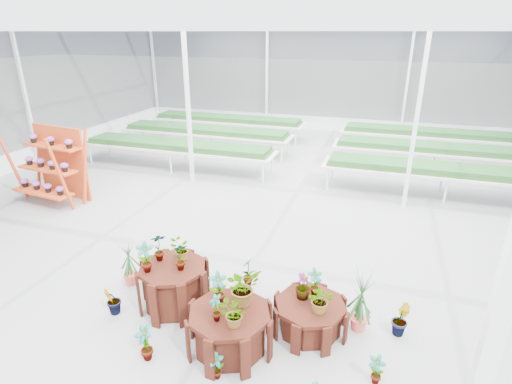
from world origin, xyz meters
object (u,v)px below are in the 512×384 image
(plinth_low, at_px, (310,317))
(plinth_mid, at_px, (230,330))
(shelf_rack, at_px, (49,166))
(plinth_tall, at_px, (174,286))

(plinth_low, bearing_deg, plinth_mid, -145.01)
(plinth_mid, bearing_deg, shelf_rack, 151.06)
(plinth_low, xyz_separation_m, shelf_rack, (-7.36, 2.82, 0.72))
(plinth_mid, distance_m, plinth_low, 1.22)
(plinth_tall, height_order, plinth_low, plinth_tall)
(shelf_rack, bearing_deg, plinth_tall, -22.06)
(plinth_tall, xyz_separation_m, plinth_mid, (1.20, -0.60, -0.06))
(plinth_low, bearing_deg, shelf_rack, 159.06)
(plinth_tall, height_order, shelf_rack, shelf_rack)
(plinth_low, distance_m, shelf_rack, 7.92)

